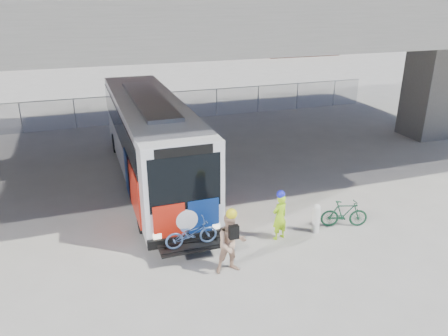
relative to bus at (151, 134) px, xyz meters
name	(u,v)px	position (x,y,z in m)	size (l,w,h in m)	color
ground	(214,197)	(2.00, -2.61, -2.11)	(160.00, 160.00, 0.00)	#9E9991
bus	(151,134)	(0.00, 0.00, 0.00)	(2.67, 12.90, 3.69)	silver
overpass	(185,21)	(2.00, 1.39, 4.44)	(40.00, 16.00, 7.95)	#605E59
chainlink_fence	(157,99)	(2.00, 9.39, -0.69)	(30.00, 0.06, 30.00)	gray
brick_buildings	(113,11)	(3.23, 45.61, 3.31)	(54.00, 22.00, 12.00)	brown
bollard	(316,217)	(4.47, -6.33, -1.55)	(0.27, 0.27, 1.04)	white
cyclist_hivis	(280,216)	(3.08, -6.33, -1.26)	(0.67, 0.53, 1.77)	#B1F519
cyclist_tan	(231,243)	(0.93, -7.57, -1.14)	(0.92, 0.72, 2.06)	tan
bike_parked	(344,214)	(5.59, -6.33, -1.62)	(0.46, 1.64, 0.99)	#144028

